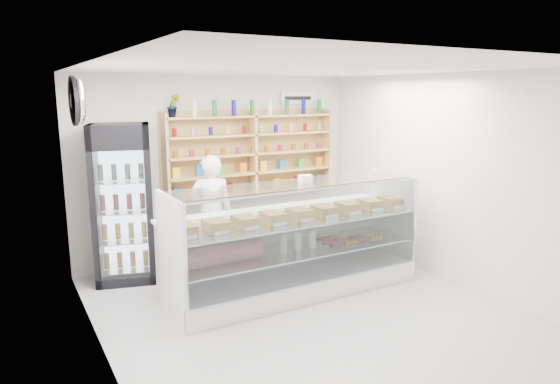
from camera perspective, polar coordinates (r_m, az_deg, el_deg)
room at (r=5.63m, az=3.04°, el=-0.39°), size 5.00×5.00×5.00m
display_counter at (r=6.51m, az=1.68°, el=-8.03°), size 3.30×0.99×1.43m
shop_worker at (r=7.20m, az=-7.89°, el=-2.42°), size 0.71×0.57×1.69m
drinks_cooler at (r=7.07m, az=-17.48°, el=-1.19°), size 0.94×0.93×2.14m
wall_shelving at (r=7.86m, az=-3.14°, el=4.37°), size 2.84×0.28×1.33m
potted_plant at (r=7.33m, az=-12.10°, el=9.64°), size 0.21×0.18×0.33m
security_mirror at (r=5.89m, az=-22.05°, el=9.62°), size 0.15×0.50×0.50m
wall_sign at (r=8.35m, az=2.01°, el=10.68°), size 0.62×0.03×0.20m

